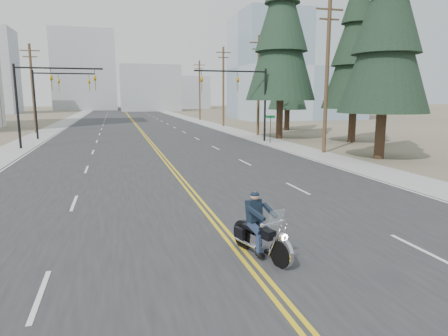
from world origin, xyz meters
The scene contains 22 objects.
road centered at (0.00, 70.00, 0.01)m, with size 20.00×200.00×0.01m, color #303033.
sidewalk_left centered at (-11.50, 70.00, 0.01)m, with size 3.00×200.00×0.01m, color #A5A5A0.
sidewalk_right centered at (11.50, 70.00, 0.01)m, with size 3.00×200.00×0.01m, color #A5A5A0.
traffic_mast_left centered at (-8.98, 32.00, 4.94)m, with size 7.10×0.26×7.00m.
traffic_mast_right centered at (8.98, 32.00, 4.94)m, with size 7.10×0.26×7.00m.
traffic_mast_far centered at (-9.31, 40.00, 4.87)m, with size 6.10×0.26×7.00m.
street_sign centered at (10.80, 30.00, 1.80)m, with size 0.90×0.06×2.62m.
utility_pole_b centered at (12.50, 23.00, 5.98)m, with size 2.20×0.30×11.50m.
utility_pole_c centered at (12.50, 38.00, 5.73)m, with size 2.20×0.30×11.00m.
utility_pole_d centered at (12.50, 53.00, 5.98)m, with size 2.20×0.30×11.50m.
utility_pole_e centered at (12.50, 70.00, 5.73)m, with size 2.20×0.30×11.00m.
utility_pole_left centered at (-12.50, 48.00, 5.48)m, with size 2.20×0.30×10.50m.
glass_building centered at (32.00, 70.00, 10.00)m, with size 24.00×16.00×20.00m, color #9EB5CC.
haze_bldg_b centered at (8.00, 125.00, 7.00)m, with size 18.00×14.00×14.00m, color #ADB2B7.
haze_bldg_c centered at (40.00, 110.00, 9.00)m, with size 16.00×12.00×18.00m, color #B7BCC6.
haze_bldg_d centered at (-12.00, 140.00, 13.00)m, with size 20.00×15.00×26.00m, color #ADB2B7.
haze_bldg_e centered at (25.00, 150.00, 6.00)m, with size 14.00×14.00×12.00m, color #B7BCC6.
motorcyclist centered at (0.43, 4.75, 0.89)m, with size 0.97×2.27×1.77m, color black, non-canonical shape.
conifer_near centered at (14.72, 19.19, 9.26)m, with size 6.09×6.09×16.13m.
conifer_mid centered at (18.86, 29.04, 9.29)m, with size 6.07×6.07×16.19m.
conifer_tall centered at (13.50, 34.20, 11.44)m, with size 7.17×7.17×19.92m.
conifer_far centered at (18.87, 44.25, 7.77)m, with size 5.06×5.06×13.54m.
Camera 1 is at (-3.25, -4.89, 4.30)m, focal length 32.00 mm.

